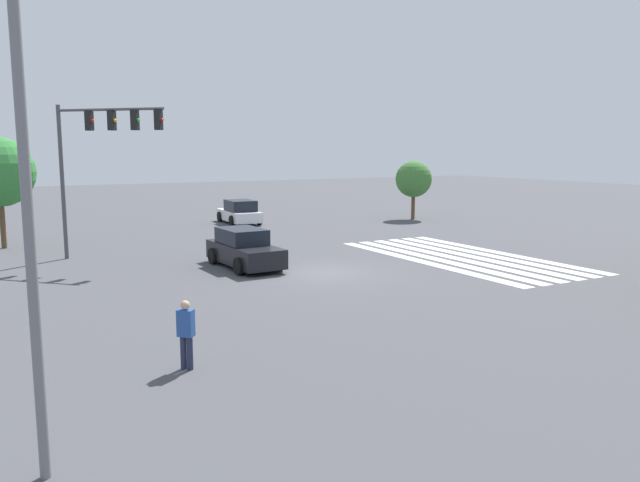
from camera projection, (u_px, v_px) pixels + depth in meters
The scene contains 8 objects.
ground_plane at pixel (320, 273), 25.24m from camera, with size 140.65×140.65×0.00m, color #47474C.
crosswalk_markings at pixel (462, 257), 28.89m from camera, with size 12.42×5.35×0.01m.
traffic_signal_mast at pixel (97, 144), 27.20m from camera, with size 3.82×3.82×6.89m.
car_1 at pixel (244, 249), 26.32m from camera, with size 4.56×2.11×1.63m.
car_2 at pixel (240, 212), 41.90m from camera, with size 4.56×2.34×1.59m.
pedestrian at pixel (186, 331), 14.02m from camera, with size 0.41×0.41×1.60m.
street_light_pole_a at pixel (23, 137), 8.74m from camera, with size 0.80×0.36×8.61m.
tree_corner_a at pixel (414, 179), 44.14m from camera, with size 2.57×2.57×4.14m.
Camera 1 is at (-21.62, 12.11, 4.95)m, focal length 35.00 mm.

